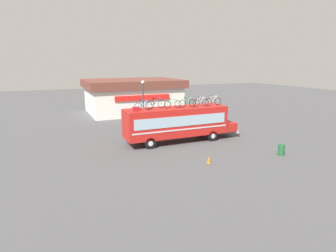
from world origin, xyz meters
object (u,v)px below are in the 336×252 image
rooftop_bicycle_5 (201,102)px  rooftop_bicycle_4 (187,103)px  rooftop_bicycle_3 (173,104)px  traffic_cone (209,160)px  luggage_bag_1 (136,109)px  street_lamp (143,99)px  bus (178,122)px  trash_bin (281,150)px  rooftop_bicycle_1 (143,106)px  rooftop_bicycle_2 (156,104)px  rooftop_bicycle_6 (213,101)px

rooftop_bicycle_5 → rooftop_bicycle_4: bearing=178.4°
rooftop_bicycle_3 → traffic_cone: bearing=-88.4°
luggage_bag_1 → traffic_cone: 7.64m
rooftop_bicycle_5 → street_lamp: (-3.52, 6.28, -0.23)m
luggage_bag_1 → street_lamp: (2.71, 6.16, -0.01)m
rooftop_bicycle_4 → rooftop_bicycle_5: size_ratio=1.07×
bus → luggage_bag_1: bearing=-177.3°
trash_bin → traffic_cone: bearing=173.4°
street_lamp → traffic_cone: bearing=-85.8°
bus → rooftop_bicycle_3: rooftop_bicycle_3 is taller
rooftop_bicycle_1 → rooftop_bicycle_2: (1.39, 0.59, 0.02)m
rooftop_bicycle_4 → rooftop_bicycle_6: (2.76, 0.01, 0.00)m
rooftop_bicycle_3 → rooftop_bicycle_4: rooftop_bicycle_4 is taller
bus → trash_bin: (5.80, -6.89, -1.45)m
bus → traffic_cone: bearing=-94.2°
luggage_bag_1 → rooftop_bicycle_5: (6.23, -0.12, 0.23)m
rooftop_bicycle_6 → street_lamp: (-4.89, 6.23, -0.25)m
rooftop_bicycle_2 → rooftop_bicycle_1: bearing=-157.0°
rooftop_bicycle_2 → trash_bin: size_ratio=2.06×
rooftop_bicycle_4 → traffic_cone: (-1.24, -5.89, -3.34)m
rooftop_bicycle_1 → street_lamp: street_lamp is taller
street_lamp → rooftop_bicycle_3: bearing=-83.2°
trash_bin → rooftop_bicycle_3: bearing=133.5°
rooftop_bicycle_2 → rooftop_bicycle_3: rooftop_bicycle_2 is taller
rooftop_bicycle_2 → rooftop_bicycle_3: 1.49m
rooftop_bicycle_2 → rooftop_bicycle_4: (2.82, -0.63, -0.00)m
luggage_bag_1 → rooftop_bicycle_6: size_ratio=0.31×
rooftop_bicycle_5 → rooftop_bicycle_6: bearing=2.1°
bus → street_lamp: street_lamp is taller
bus → rooftop_bicycle_3: size_ratio=6.47×
rooftop_bicycle_4 → rooftop_bicycle_6: 2.76m
trash_bin → traffic_cone: trash_bin is taller
traffic_cone → street_lamp: bearing=94.2°
rooftop_bicycle_2 → bus: bearing=-9.8°
traffic_cone → street_lamp: street_lamp is taller
rooftop_bicycle_3 → street_lamp: (-0.72, 6.09, -0.22)m
bus → rooftop_bicycle_6: size_ratio=6.21×
rooftop_bicycle_4 → street_lamp: street_lamp is taller
trash_bin → luggage_bag_1: bearing=145.8°
rooftop_bicycle_6 → trash_bin: bearing=-71.3°
rooftop_bicycle_3 → rooftop_bicycle_4: (1.41, -0.15, 0.03)m
luggage_bag_1 → rooftop_bicycle_3: 3.44m
luggage_bag_1 → trash_bin: 12.27m
rooftop_bicycle_1 → rooftop_bicycle_2: size_ratio=0.91×
rooftop_bicycle_6 → street_lamp: bearing=128.1°
rooftop_bicycle_1 → bus: bearing=4.0°
luggage_bag_1 → rooftop_bicycle_2: 2.11m
rooftop_bicycle_6 → trash_bin: size_ratio=2.01×
luggage_bag_1 → rooftop_bicycle_1: bearing=-4.2°
bus → rooftop_bicycle_5: 2.79m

